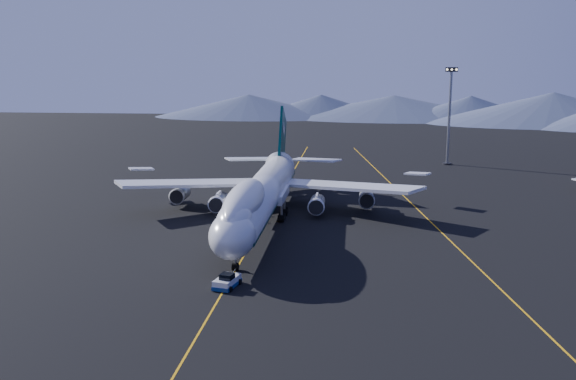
# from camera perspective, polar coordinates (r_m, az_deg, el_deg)

# --- Properties ---
(ground) EXTENTS (500.00, 500.00, 0.00)m
(ground) POSITION_cam_1_polar(r_m,az_deg,el_deg) (116.83, -2.30, -3.07)
(ground) COLOR black
(ground) RESTS_ON ground
(taxiway_line_main) EXTENTS (0.25, 220.00, 0.01)m
(taxiway_line_main) POSITION_cam_1_polar(r_m,az_deg,el_deg) (116.83, -2.30, -3.06)
(taxiway_line_main) COLOR orange
(taxiway_line_main) RESTS_ON ground
(taxiway_line_side) EXTENTS (28.08, 198.09, 0.01)m
(taxiway_line_side) POSITION_cam_1_polar(r_m,az_deg,el_deg) (126.10, 12.00, -2.23)
(taxiway_line_side) COLOR orange
(taxiway_line_side) RESTS_ON ground
(boeing_747) EXTENTS (59.62, 72.43, 19.37)m
(boeing_747) POSITION_cam_1_polar(r_m,az_deg,el_deg) (115.57, -2.32, -0.27)
(boeing_747) COLOR silver
(boeing_747) RESTS_ON ground
(pushback_tug) EXTENTS (3.47, 5.06, 2.02)m
(pushback_tug) POSITION_cam_1_polar(r_m,az_deg,el_deg) (85.16, -5.45, -8.17)
(pushback_tug) COLOR silver
(pushback_tug) RESTS_ON ground
(floodlight_mast) EXTENTS (3.42, 2.56, 27.64)m
(floodlight_mast) POSITION_cam_1_polar(r_m,az_deg,el_deg) (189.41, 14.15, 6.41)
(floodlight_mast) COLOR black
(floodlight_mast) RESTS_ON ground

